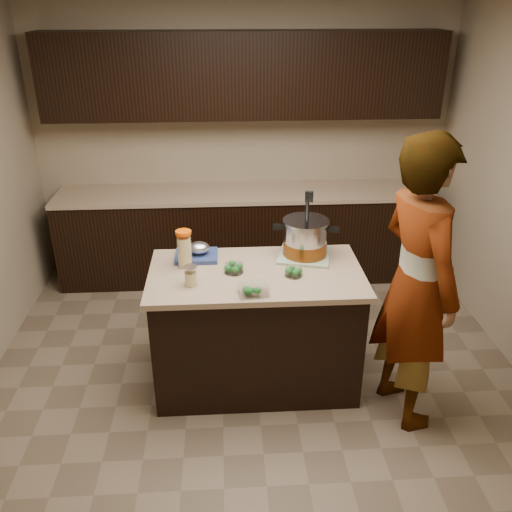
{
  "coord_description": "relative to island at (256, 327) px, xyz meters",
  "views": [
    {
      "loc": [
        -0.2,
        -3.26,
        2.59
      ],
      "look_at": [
        0.0,
        0.0,
        1.02
      ],
      "focal_mm": 38.0,
      "sensor_mm": 36.0,
      "label": 1
    }
  ],
  "objects": [
    {
      "name": "ground_plane",
      "position": [
        0.0,
        0.0,
        -0.45
      ],
      "size": [
        4.0,
        4.0,
        0.0
      ],
      "primitive_type": "plane",
      "color": "brown",
      "rests_on": "ground"
    },
    {
      "name": "room_shell",
      "position": [
        0.0,
        0.0,
        1.26
      ],
      "size": [
        4.04,
        4.04,
        2.72
      ],
      "color": "tan",
      "rests_on": "ground"
    },
    {
      "name": "back_cabinets",
      "position": [
        0.0,
        1.74,
        0.49
      ],
      "size": [
        3.6,
        0.63,
        2.33
      ],
      "color": "black",
      "rests_on": "ground"
    },
    {
      "name": "island",
      "position": [
        0.0,
        0.0,
        0.0
      ],
      "size": [
        1.46,
        0.81,
        0.9
      ],
      "color": "black",
      "rests_on": "ground"
    },
    {
      "name": "dish_towel",
      "position": [
        0.36,
        0.23,
        0.46
      ],
      "size": [
        0.44,
        0.44,
        0.02
      ],
      "primitive_type": "cube",
      "rotation": [
        0.0,
        0.0,
        -0.25
      ],
      "color": "#50754F",
      "rests_on": "island"
    },
    {
      "name": "stock_pot",
      "position": [
        0.36,
        0.22,
        0.58
      ],
      "size": [
        0.46,
        0.39,
        0.47
      ],
      "rotation": [
        0.0,
        0.0,
        -0.19
      ],
      "color": "#B7B7BC",
      "rests_on": "dish_towel"
    },
    {
      "name": "lemonade_pitcher",
      "position": [
        -0.48,
        0.12,
        0.57
      ],
      "size": [
        0.12,
        0.12,
        0.26
      ],
      "rotation": [
        0.0,
        0.0,
        0.14
      ],
      "color": "#D3C281",
      "rests_on": "island"
    },
    {
      "name": "mason_jar",
      "position": [
        -0.43,
        -0.16,
        0.51
      ],
      "size": [
        0.09,
        0.09,
        0.15
      ],
      "rotation": [
        0.0,
        0.0,
        -0.0
      ],
      "color": "#D3C281",
      "rests_on": "island"
    },
    {
      "name": "broccoli_tub_left",
      "position": [
        -0.15,
        0.0,
        0.48
      ],
      "size": [
        0.14,
        0.14,
        0.06
      ],
      "rotation": [
        0.0,
        0.0,
        -0.08
      ],
      "color": "silver",
      "rests_on": "island"
    },
    {
      "name": "broccoli_tub_right",
      "position": [
        0.25,
        -0.07,
        0.47
      ],
      "size": [
        0.13,
        0.13,
        0.06
      ],
      "rotation": [
        0.0,
        0.0,
        -0.11
      ],
      "color": "silver",
      "rests_on": "island"
    },
    {
      "name": "broccoli_tub_rect",
      "position": [
        -0.04,
        -0.3,
        0.48
      ],
      "size": [
        0.2,
        0.16,
        0.07
      ],
      "rotation": [
        0.0,
        0.0,
        0.12
      ],
      "color": "silver",
      "rests_on": "island"
    },
    {
      "name": "blue_tray",
      "position": [
        -0.4,
        0.24,
        0.49
      ],
      "size": [
        0.3,
        0.24,
        0.11
      ],
      "rotation": [
        0.0,
        0.0,
        -0.01
      ],
      "color": "navy",
      "rests_on": "island"
    },
    {
      "name": "person",
      "position": [
        0.98,
        -0.37,
        0.52
      ],
      "size": [
        0.63,
        0.8,
        1.94
      ],
      "primitive_type": "imported",
      "rotation": [
        0.0,
        0.0,
        1.83
      ],
      "color": "gray",
      "rests_on": "ground"
    }
  ]
}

